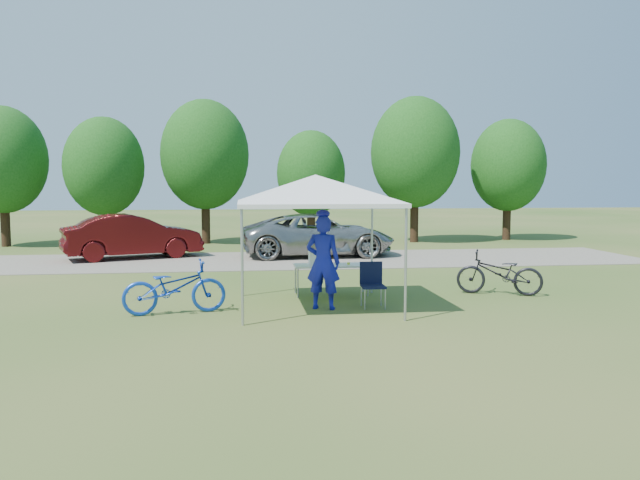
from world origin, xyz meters
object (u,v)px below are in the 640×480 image
object	(u,v)px
cooler	(319,258)
cyclist	(323,262)
bike_dark	(499,273)
sedan	(133,236)
minivan	(318,235)
folding_table	(331,266)
bike_blue	(175,287)
folding_chair	(372,280)

from	to	relation	value
cooler	cyclist	xyz separation A→B (m)	(-0.11, -1.60, 0.09)
cooler	bike_dark	xyz separation A→B (m)	(4.12, -0.50, -0.36)
sedan	minivan	bearing A→B (deg)	-112.05
minivan	folding_table	bearing A→B (deg)	172.61
bike_blue	folding_table	bearing A→B (deg)	-73.93
folding_chair	sedan	world-z (taller)	sedan
folding_table	bike_dark	xyz separation A→B (m)	(3.83, -0.50, -0.15)
folding_table	cooler	bearing A→B (deg)	180.00
cooler	bike_blue	bearing A→B (deg)	-150.79
bike_blue	bike_dark	xyz separation A→B (m)	(7.17, 1.21, -0.02)
folding_table	cooler	xyz separation A→B (m)	(-0.30, 0.00, 0.21)
folding_chair	bike_blue	xyz separation A→B (m)	(-3.99, -0.21, -0.03)
cyclist	folding_chair	bearing A→B (deg)	-154.55
bike_dark	sedan	bearing A→B (deg)	-106.91
bike_blue	sedan	distance (m)	9.71
folding_chair	sedan	distance (m)	11.18
folding_chair	bike_blue	distance (m)	3.99
sedan	folding_table	bearing A→B (deg)	-164.11
folding_table	bike_blue	xyz separation A→B (m)	(-3.35, -1.71, -0.13)
folding_table	folding_chair	bearing A→B (deg)	-66.95
bike_dark	cyclist	bearing A→B (deg)	-51.53
bike_dark	sedan	world-z (taller)	sedan
folding_table	folding_chair	world-z (taller)	folding_chair
folding_table	bike_blue	distance (m)	3.76
folding_table	cyclist	xyz separation A→B (m)	(-0.40, -1.60, 0.30)
folding_chair	minivan	distance (m)	9.05
folding_chair	minivan	size ratio (longest dim) A/B	0.17
folding_chair	cyclist	size ratio (longest dim) A/B	0.49
folding_chair	cooler	world-z (taller)	cooler
cyclist	cooler	bearing A→B (deg)	-74.26
folding_table	minivan	bearing A→B (deg)	85.28
cyclist	minivan	bearing A→B (deg)	-76.83
folding_chair	cyclist	distance (m)	1.12
cooler	minivan	distance (m)	7.61
bike_blue	bike_dark	bearing A→B (deg)	-91.37
folding_chair	cyclist	world-z (taller)	cyclist
cooler	bike_dark	bearing A→B (deg)	-6.87
folding_table	bike_blue	size ratio (longest dim) A/B	0.85
folding_table	bike_dark	world-z (taller)	bike_dark
bike_dark	sedan	size ratio (longest dim) A/B	0.42
folding_chair	cyclist	xyz separation A→B (m)	(-1.04, -0.11, 0.41)
cooler	sedan	world-z (taller)	sedan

